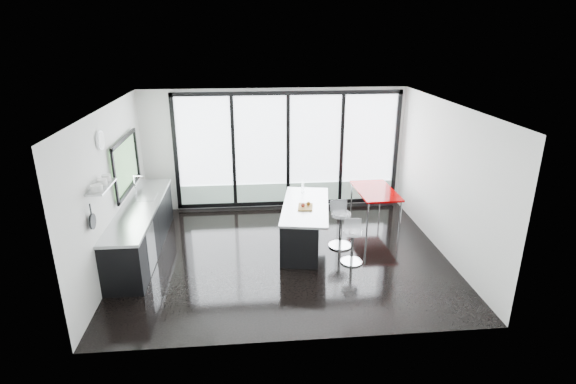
{
  "coord_description": "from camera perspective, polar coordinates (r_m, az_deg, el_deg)",
  "views": [
    {
      "loc": [
        -0.63,
        -7.55,
        4.01
      ],
      "look_at": [
        0.1,
        0.3,
        1.15
      ],
      "focal_mm": 28.0,
      "sensor_mm": 36.0,
      "label": 1
    }
  ],
  "objects": [
    {
      "name": "island",
      "position": [
        8.8,
        1.78,
        -4.12
      ],
      "size": [
        1.2,
        2.17,
        1.09
      ],
      "color": "black",
      "rests_on": "floor"
    },
    {
      "name": "red_table",
      "position": [
        10.02,
        10.92,
        -1.74
      ],
      "size": [
        0.83,
        1.41,
        0.74
      ],
      "primitive_type": "cube",
      "rotation": [
        0.0,
        0.0,
        0.03
      ],
      "color": "#900000",
      "rests_on": "floor"
    },
    {
      "name": "wall_left",
      "position": [
        8.53,
        -21.03,
        1.89
      ],
      "size": [
        0.26,
        5.0,
        2.8
      ],
      "color": "silver",
      "rests_on": "ground"
    },
    {
      "name": "wall_back",
      "position": [
        10.43,
        -0.16,
        4.7
      ],
      "size": [
        6.0,
        0.09,
        2.8
      ],
      "color": "silver",
      "rests_on": "ground"
    },
    {
      "name": "bar_stool_far",
      "position": [
        8.79,
        6.69,
        -4.78
      ],
      "size": [
        0.52,
        0.52,
        0.71
      ],
      "primitive_type": "cylinder",
      "rotation": [
        0.0,
        0.0,
        0.17
      ],
      "color": "silver",
      "rests_on": "floor"
    },
    {
      "name": "wall_right",
      "position": [
        8.78,
        19.4,
        1.47
      ],
      "size": [
        0.0,
        5.0,
        2.8
      ],
      "primitive_type": "cube",
      "color": "silver",
      "rests_on": "ground"
    },
    {
      "name": "bar_stool_near",
      "position": [
        8.25,
        8.15,
        -6.91
      ],
      "size": [
        0.45,
        0.45,
        0.63
      ],
      "primitive_type": "cylinder",
      "rotation": [
        0.0,
        0.0,
        -0.15
      ],
      "color": "silver",
      "rests_on": "floor"
    },
    {
      "name": "floor",
      "position": [
        8.58,
        -0.48,
        -7.95
      ],
      "size": [
        6.0,
        5.0,
        0.0
      ],
      "primitive_type": "cube",
      "color": "black",
      "rests_on": "ground"
    },
    {
      "name": "wall_front",
      "position": [
        5.72,
        1.61,
        -7.22
      ],
      "size": [
        6.0,
        0.0,
        2.8
      ],
      "primitive_type": "cube",
      "color": "silver",
      "rests_on": "ground"
    },
    {
      "name": "counter_cabinets",
      "position": [
        8.94,
        -18.1,
        -4.48
      ],
      "size": [
        0.69,
        3.24,
        1.36
      ],
      "color": "black",
      "rests_on": "floor"
    },
    {
      "name": "ceiling",
      "position": [
        7.68,
        -0.55,
        10.86
      ],
      "size": [
        6.0,
        5.0,
        0.0
      ],
      "primitive_type": "cube",
      "color": "white",
      "rests_on": "wall_back"
    }
  ]
}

